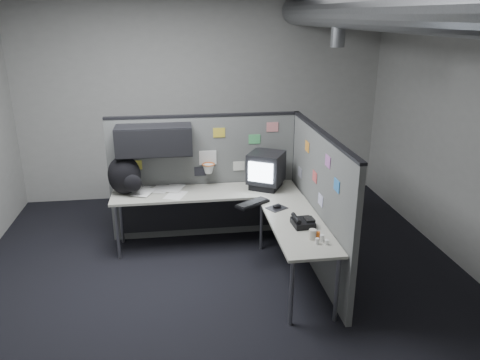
{
  "coord_description": "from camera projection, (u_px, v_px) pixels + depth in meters",
  "views": [
    {
      "loc": [
        -0.44,
        -4.43,
        2.79
      ],
      "look_at": [
        0.24,
        0.35,
        1.08
      ],
      "focal_mm": 35.0,
      "sensor_mm": 36.0,
      "label": 1
    }
  ],
  "objects": [
    {
      "name": "mouse",
      "position": [
        277.0,
        207.0,
        5.27
      ],
      "size": [
        0.27,
        0.25,
        0.05
      ],
      "rotation": [
        0.0,
        0.0,
        -0.25
      ],
      "color": "black",
      "rests_on": "desk"
    },
    {
      "name": "partition_back",
      "position": [
        192.0,
        165.0,
        5.91
      ],
      "size": [
        2.44,
        0.42,
        1.63
      ],
      "color": "#5B5D5B",
      "rests_on": "ground"
    },
    {
      "name": "monitor",
      "position": [
        266.0,
        170.0,
        5.84
      ],
      "size": [
        0.54,
        0.54,
        0.46
      ],
      "rotation": [
        0.0,
        0.0,
        0.27
      ],
      "color": "black",
      "rests_on": "desk"
    },
    {
      "name": "partition_right",
      "position": [
        319.0,
        203.0,
        5.19
      ],
      "size": [
        0.07,
        2.23,
        1.63
      ],
      "color": "#5B5D5B",
      "rests_on": "ground"
    },
    {
      "name": "bottles",
      "position": [
        320.0,
        239.0,
        4.49
      ],
      "size": [
        0.12,
        0.16,
        0.08
      ],
      "rotation": [
        0.0,
        0.0,
        -0.06
      ],
      "color": "silver",
      "rests_on": "desk"
    },
    {
      "name": "keyboard",
      "position": [
        253.0,
        203.0,
        5.37
      ],
      "size": [
        0.43,
        0.36,
        0.04
      ],
      "rotation": [
        0.0,
        0.0,
        -0.18
      ],
      "color": "black",
      "rests_on": "desk"
    },
    {
      "name": "phone",
      "position": [
        303.0,
        222.0,
        4.83
      ],
      "size": [
        0.22,
        0.24,
        0.11
      ],
      "rotation": [
        0.0,
        0.0,
        -0.12
      ],
      "color": "black",
      "rests_on": "desk"
    },
    {
      "name": "desk",
      "position": [
        229.0,
        208.0,
        5.59
      ],
      "size": [
        2.31,
        2.11,
        0.73
      ],
      "color": "#A9A999",
      "rests_on": "ground"
    },
    {
      "name": "room",
      "position": [
        278.0,
        91.0,
        4.5
      ],
      "size": [
        5.62,
        5.62,
        3.22
      ],
      "color": "black",
      "rests_on": "ground"
    },
    {
      "name": "cup",
      "position": [
        313.0,
        234.0,
        4.54
      ],
      "size": [
        0.08,
        0.08,
        0.1
      ],
      "primitive_type": "cylinder",
      "rotation": [
        0.0,
        0.0,
        0.11
      ],
      "color": "beige",
      "rests_on": "desk"
    },
    {
      "name": "backpack",
      "position": [
        125.0,
        176.0,
        5.62
      ],
      "size": [
        0.47,
        0.42,
        0.48
      ],
      "rotation": [
        0.0,
        0.0,
        0.35
      ],
      "color": "black",
      "rests_on": "desk"
    },
    {
      "name": "papers",
      "position": [
        155.0,
        190.0,
        5.81
      ],
      "size": [
        0.81,
        0.75,
        0.02
      ],
      "rotation": [
        0.0,
        0.0,
        -0.38
      ],
      "color": "white",
      "rests_on": "desk"
    }
  ]
}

